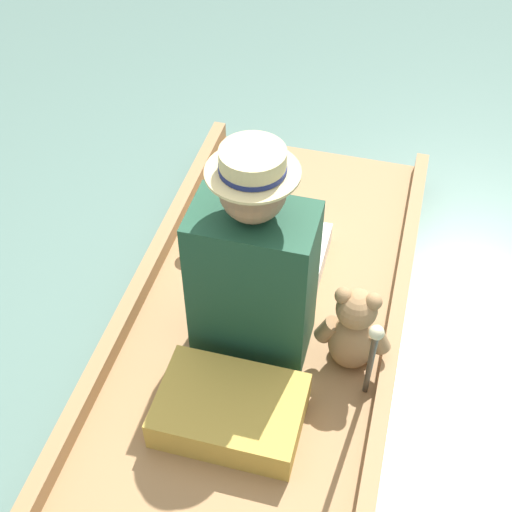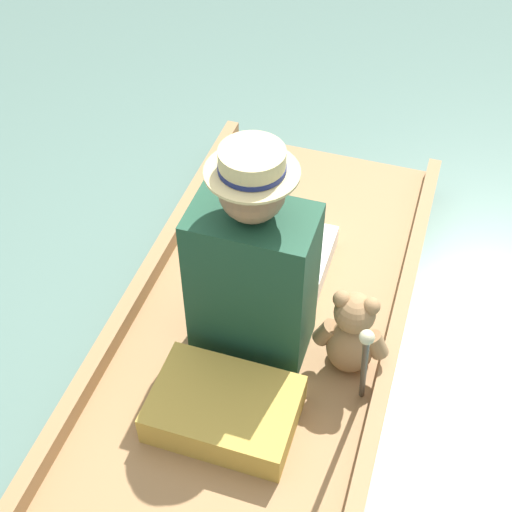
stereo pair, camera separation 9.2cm
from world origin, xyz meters
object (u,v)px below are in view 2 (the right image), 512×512
teddy_bear (352,335)px  wine_glass (198,236)px  seated_person (258,266)px  walking_cane (364,364)px

teddy_bear → wine_glass: 0.88m
seated_person → teddy_bear: (0.38, -0.09, -0.15)m
wine_glass → walking_cane: (0.85, -0.70, 0.34)m
seated_person → teddy_bear: size_ratio=2.25×
wine_glass → walking_cane: walking_cane is taller
wine_glass → walking_cane: 1.15m
seated_person → teddy_bear: seated_person is taller
seated_person → wine_glass: size_ratio=8.44×
teddy_bear → seated_person: bearing=167.4°
teddy_bear → wine_glass: size_ratio=3.75×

